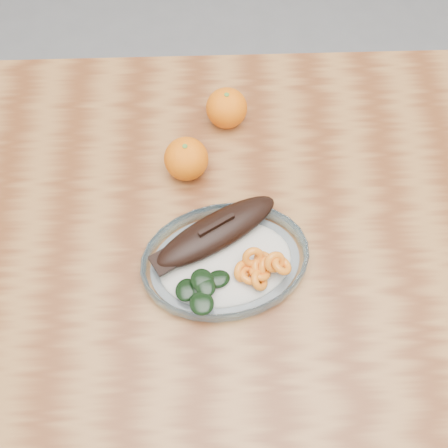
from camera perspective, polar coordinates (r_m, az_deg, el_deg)
The scene contains 5 objects.
ground at distance 1.58m, azimuth 2.39°, elevation -14.10°, with size 3.00×3.00×0.00m, color slate.
dining_table at distance 0.96m, azimuth 3.85°, elevation -4.99°, with size 1.20×0.80×0.75m.
plated_meal at distance 0.84m, azimuth 0.10°, elevation -3.61°, with size 0.52×0.52×0.08m.
orange_left at distance 0.90m, azimuth -3.86°, elevation 6.62°, with size 0.07×0.07×0.07m, color #F04004.
orange_right at distance 0.96m, azimuth 0.26°, elevation 11.70°, with size 0.07×0.07×0.07m, color #F04004.
Camera 1 is at (-0.08, -0.36, 1.53)m, focal length 45.00 mm.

